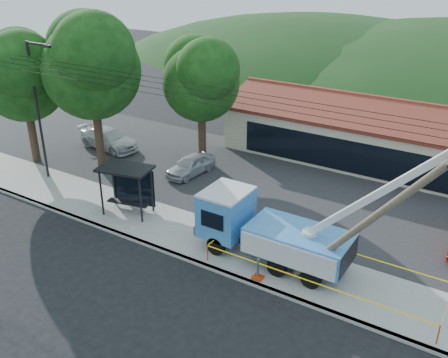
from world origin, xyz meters
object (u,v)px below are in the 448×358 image
Objects in this scene: car_silver at (191,175)px; utility_truck at (270,229)px; car_white at (110,149)px; bus_shelter at (128,178)px; leaning_pole at (383,211)px.

utility_truck is at bearing -28.67° from car_silver.
bus_shelter is at bearing -123.59° from car_white.
utility_truck is 3.74× the size of bus_shelter.
car_white is at bearing 161.51° from leaning_pole.
utility_truck is at bearing -12.14° from bus_shelter.
utility_truck is 5.99m from leaning_pole.
leaning_pole is 1.60× the size of car_white.
bus_shelter is 0.84× the size of car_silver.
bus_shelter is at bearing -179.82° from utility_truck.
car_white is at bearing -179.02° from car_silver.
car_silver is at bearing 145.82° from utility_truck.
car_white is (-17.29, 6.86, -1.76)m from utility_truck.
utility_truck is 9.00m from bus_shelter.
bus_shelter reaches higher than car_silver.
leaning_pole is (5.24, -0.67, 2.82)m from utility_truck.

